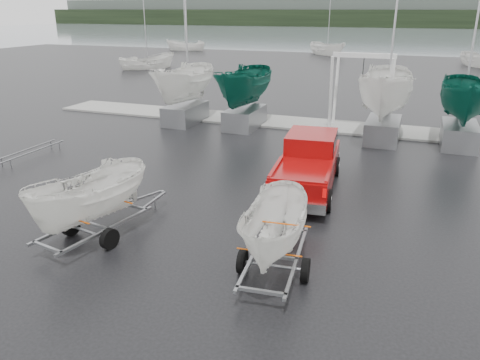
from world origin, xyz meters
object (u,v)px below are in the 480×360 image
boat_hoist (362,81)px  trailer_hitched (277,184)px  trailer_parked (86,155)px  pickup_truck (308,161)px

boat_hoist → trailer_hitched: bearing=-90.0°
trailer_parked → pickup_truck: bearing=63.8°
boat_hoist → pickup_truck: bearing=-93.6°
trailer_hitched → trailer_parked: (-5.42, -0.08, 0.15)m
pickup_truck → trailer_hitched: (0.62, -6.33, 1.40)m
trailer_hitched → boat_hoist: size_ratio=1.07×
trailer_hitched → trailer_parked: 5.42m
pickup_truck → trailer_hitched: bearing=-90.0°
trailer_hitched → trailer_parked: trailer_parked is taller
pickup_truck → trailer_hitched: size_ratio=1.34×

